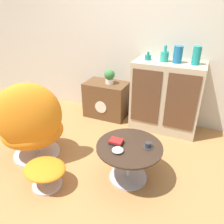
# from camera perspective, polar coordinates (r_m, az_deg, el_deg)

# --- Properties ---
(ground_plane) EXTENTS (12.00, 12.00, 0.00)m
(ground_plane) POSITION_cam_1_polar(r_m,az_deg,el_deg) (2.47, -7.32, -17.52)
(ground_plane) COLOR #A87542
(wall_back) EXTENTS (6.40, 0.06, 2.60)m
(wall_back) POSITION_cam_1_polar(r_m,az_deg,el_deg) (3.36, 6.97, 19.79)
(wall_back) COLOR beige
(wall_back) RESTS_ON ground_plane
(sideboard) EXTENTS (0.94, 0.48, 1.00)m
(sideboard) POSITION_cam_1_polar(r_m,az_deg,el_deg) (3.20, 13.88, 3.85)
(sideboard) COLOR tan
(sideboard) RESTS_ON ground_plane
(tv_console) EXTENTS (0.67, 0.43, 0.57)m
(tv_console) POSITION_cam_1_polar(r_m,az_deg,el_deg) (3.56, -1.46, 3.32)
(tv_console) COLOR brown
(tv_console) RESTS_ON ground_plane
(egg_chair) EXTENTS (0.97, 0.96, 0.99)m
(egg_chair) POSITION_cam_1_polar(r_m,az_deg,el_deg) (2.65, -20.41, -3.08)
(egg_chair) COLOR #B7B7BC
(egg_chair) RESTS_ON ground_plane
(ottoman) EXTENTS (0.44, 0.37, 0.26)m
(ottoman) POSITION_cam_1_polar(r_m,az_deg,el_deg) (2.38, -17.09, -14.49)
(ottoman) COLOR #B7B7BC
(ottoman) RESTS_ON ground_plane
(coffee_table) EXTENTS (0.67, 0.67, 0.42)m
(coffee_table) POSITION_cam_1_polar(r_m,az_deg,el_deg) (2.31, 4.46, -11.40)
(coffee_table) COLOR #B7B7BC
(coffee_table) RESTS_ON ground_plane
(vase_leftmost) EXTENTS (0.09, 0.09, 0.11)m
(vase_leftmost) POSITION_cam_1_polar(r_m,az_deg,el_deg) (3.09, 9.39, 13.97)
(vase_leftmost) COLOR #147A75
(vase_leftmost) RESTS_ON sideboard
(vase_inner_left) EXTENTS (0.11, 0.11, 0.21)m
(vase_inner_left) POSITION_cam_1_polar(r_m,az_deg,el_deg) (3.04, 13.57, 14.04)
(vase_inner_left) COLOR teal
(vase_inner_left) RESTS_ON sideboard
(vase_inner_right) EXTENTS (0.12, 0.12, 0.21)m
(vase_inner_right) POSITION_cam_1_polar(r_m,az_deg,el_deg) (3.01, 16.82, 14.19)
(vase_inner_right) COLOR #196699
(vase_inner_right) RESTS_ON sideboard
(vase_rightmost) EXTENTS (0.10, 0.10, 0.23)m
(vase_rightmost) POSITION_cam_1_polar(r_m,az_deg,el_deg) (2.99, 21.22, 13.59)
(vase_rightmost) COLOR teal
(vase_rightmost) RESTS_ON sideboard
(potted_plant) EXTENTS (0.16, 0.16, 0.22)m
(potted_plant) POSITION_cam_1_polar(r_m,az_deg,el_deg) (3.39, -0.66, 9.40)
(potted_plant) COLOR silver
(potted_plant) RESTS_ON tv_console
(teacup) EXTENTS (0.10, 0.10, 0.06)m
(teacup) POSITION_cam_1_polar(r_m,az_deg,el_deg) (2.22, 9.44, -8.61)
(teacup) COLOR #2D2D33
(teacup) RESTS_ON coffee_table
(book_stack) EXTENTS (0.14, 0.11, 0.04)m
(book_stack) POSITION_cam_1_polar(r_m,az_deg,el_deg) (2.24, 1.13, -7.79)
(book_stack) COLOR black
(book_stack) RESTS_ON coffee_table
(bowl) EXTENTS (0.12, 0.12, 0.04)m
(bowl) POSITION_cam_1_polar(r_m,az_deg,el_deg) (2.14, 1.51, -9.91)
(bowl) COLOR beige
(bowl) RESTS_ON coffee_table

